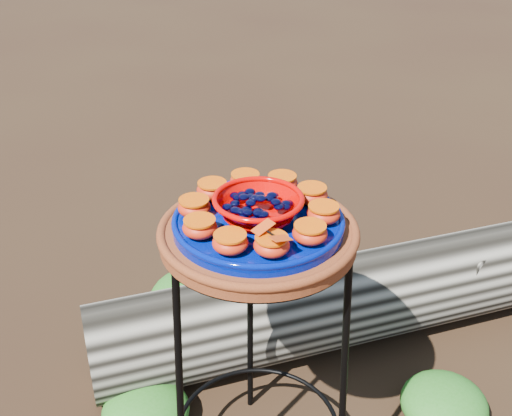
{
  "coord_description": "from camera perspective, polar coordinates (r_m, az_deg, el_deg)",
  "views": [
    {
      "loc": [
        -0.11,
        -1.11,
        1.42
      ],
      "look_at": [
        -0.0,
        0.0,
        0.78
      ],
      "focal_mm": 45.0,
      "sensor_mm": 36.0,
      "label": 1
    }
  ],
  "objects": [
    {
      "name": "orange_half_9",
      "position": [
        1.18,
        -2.31,
        -3.11
      ],
      "size": [
        0.07,
        0.07,
        0.04
      ],
      "primitive_type": "ellipsoid",
      "color": "#B62D0C",
      "rests_on": "cobalt_plate"
    },
    {
      "name": "foliage_left",
      "position": [
        1.87,
        -9.78,
        -17.24
      ],
      "size": [
        0.24,
        0.24,
        0.12
      ],
      "primitive_type": "ellipsoid",
      "color": "#2E7223",
      "rests_on": "ground"
    },
    {
      "name": "orange_half_8",
      "position": [
        1.23,
        -5.02,
        -1.75
      ],
      "size": [
        0.07,
        0.07,
        0.04
      ],
      "primitive_type": "ellipsoid",
      "color": "#B62D0C",
      "rests_on": "cobalt_plate"
    },
    {
      "name": "cobalt_plate",
      "position": [
        1.3,
        0.2,
        -1.37
      ],
      "size": [
        0.35,
        0.35,
        0.02
      ],
      "primitive_type": "cylinder",
      "color": "#000764",
      "rests_on": "terracotta_saucer"
    },
    {
      "name": "orange_half_5",
      "position": [
        1.4,
        -0.96,
        2.39
      ],
      "size": [
        0.07,
        0.07,
        0.04
      ],
      "primitive_type": "ellipsoid",
      "color": "#B62D0C",
      "rests_on": "cobalt_plate"
    },
    {
      "name": "butterfly",
      "position": [
        1.16,
        1.41,
        -2.25
      ],
      "size": [
        0.11,
        0.1,
        0.02
      ],
      "primitive_type": null,
      "rotation": [
        0.0,
        0.0,
        0.58
      ],
      "color": "#C63A0C",
      "rests_on": "orange_half_0"
    },
    {
      "name": "driftwood_log",
      "position": [
        2.07,
        7.11,
        -8.29
      ],
      "size": [
        1.6,
        0.74,
        0.29
      ],
      "primitive_type": null,
      "rotation": [
        0.0,
        0.0,
        0.23
      ],
      "color": "black",
      "rests_on": "ground"
    },
    {
      "name": "orange_half_3",
      "position": [
        1.35,
        4.98,
        1.18
      ],
      "size": [
        0.07,
        0.07,
        0.04
      ],
      "primitive_type": "ellipsoid",
      "color": "#B62D0C",
      "rests_on": "cobalt_plate"
    },
    {
      "name": "orange_half_4",
      "position": [
        1.39,
        2.34,
        2.24
      ],
      "size": [
        0.07,
        0.07,
        0.04
      ],
      "primitive_type": "ellipsoid",
      "color": "#B62D0C",
      "rests_on": "cobalt_plate"
    },
    {
      "name": "plant_stand",
      "position": [
        1.54,
        0.17,
        -14.01
      ],
      "size": [
        0.44,
        0.44,
        0.7
      ],
      "primitive_type": null,
      "color": "black",
      "rests_on": "ground"
    },
    {
      "name": "foliage_back",
      "position": [
        2.2,
        -5.37,
        -7.83
      ],
      "size": [
        0.31,
        0.31,
        0.16
      ],
      "primitive_type": "ellipsoid",
      "color": "#2E7223",
      "rests_on": "ground"
    },
    {
      "name": "orange_half_6",
      "position": [
        1.36,
        -3.9,
        1.6
      ],
      "size": [
        0.07,
        0.07,
        0.04
      ],
      "primitive_type": "ellipsoid",
      "color": "#B62D0C",
      "rests_on": "cobalt_plate"
    },
    {
      "name": "red_bowl",
      "position": [
        1.28,
        0.2,
        -0.01
      ],
      "size": [
        0.17,
        0.17,
        0.05
      ],
      "primitive_type": null,
      "color": "#C50200",
      "rests_on": "cobalt_plate"
    },
    {
      "name": "orange_half_7",
      "position": [
        1.3,
        -5.51,
        0.06
      ],
      "size": [
        0.07,
        0.07,
        0.04
      ],
      "primitive_type": "ellipsoid",
      "color": "#B62D0C",
      "rests_on": "cobalt_plate"
    },
    {
      "name": "terracotta_saucer",
      "position": [
        1.31,
        0.2,
        -2.41
      ],
      "size": [
        0.4,
        0.4,
        0.03
      ],
      "primitive_type": "cylinder",
      "color": "#59220C",
      "rests_on": "plant_stand"
    },
    {
      "name": "orange_half_1",
      "position": [
        1.21,
        4.81,
        -2.26
      ],
      "size": [
        0.07,
        0.07,
        0.04
      ],
      "primitive_type": "ellipsoid",
      "color": "#B62D0C",
      "rests_on": "cobalt_plate"
    },
    {
      "name": "orange_half_0",
      "position": [
        1.18,
        1.4,
        -3.34
      ],
      "size": [
        0.07,
        0.07,
        0.04
      ],
      "primitive_type": "ellipsoid",
      "color": "#B62D0C",
      "rests_on": "cobalt_plate"
    },
    {
      "name": "foliage_right",
      "position": [
        1.93,
        16.4,
        -16.29
      ],
      "size": [
        0.24,
        0.24,
        0.12
      ],
      "primitive_type": "ellipsoid",
      "color": "#2E7223",
      "rests_on": "ground"
    },
    {
      "name": "glass_gems",
      "position": [
        1.26,
        0.21,
        1.4
      ],
      "size": [
        0.13,
        0.13,
        0.02
      ],
      "primitive_type": null,
      "color": "black",
      "rests_on": "red_bowl"
    },
    {
      "name": "orange_half_2",
      "position": [
        1.28,
        6.01,
        -0.51
      ],
      "size": [
        0.07,
        0.07,
        0.04
      ],
      "primitive_type": "ellipsoid",
      "color": "#B62D0C",
      "rests_on": "cobalt_plate"
    }
  ]
}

